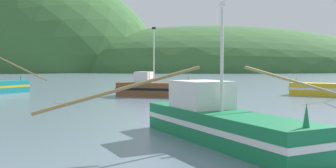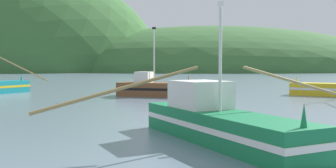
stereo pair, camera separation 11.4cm
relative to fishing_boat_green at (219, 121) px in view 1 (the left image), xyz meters
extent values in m
ellipsoid|color=#386633|center=(37.77, 187.18, -0.78)|extent=(189.39, 151.52, 44.70)
ellipsoid|color=#386633|center=(-61.80, 172.29, -0.78)|extent=(144.65, 115.72, 99.67)
cone|color=#147F84|center=(-15.24, 28.49, 0.83)|extent=(0.28, 0.28, 0.70)
cylinder|color=#997F4C|center=(-13.90, 21.83, 2.14)|extent=(6.73, 4.55, 2.83)
cone|color=gold|center=(12.68, 21.88, 0.77)|extent=(0.28, 0.28, 0.70)
cube|color=#197A47|center=(0.08, -0.22, -0.20)|extent=(5.15, 9.06, 1.16)
cube|color=white|center=(0.08, -0.22, -0.14)|extent=(5.20, 9.15, 0.21)
cone|color=#197A47|center=(1.56, -4.04, 0.73)|extent=(0.26, 0.26, 0.70)
cube|color=silver|center=(-0.46, 1.20, 0.94)|extent=(2.57, 2.80, 1.11)
cylinder|color=silver|center=(0.06, -0.15, 2.34)|extent=(0.12, 0.12, 3.91)
cube|color=white|center=(0.06, -0.15, 4.41)|extent=(0.16, 0.35, 0.20)
cylinder|color=#997F4C|center=(3.75, 1.20, 1.37)|extent=(5.47, 2.20, 1.49)
cylinder|color=#997F4C|center=(-3.59, -1.63, 1.37)|extent=(5.47, 2.20, 1.49)
cube|color=brown|center=(-1.13, 21.41, -0.14)|extent=(7.32, 4.92, 1.28)
cube|color=black|center=(-1.13, 21.41, -0.07)|extent=(7.40, 4.97, 0.23)
cone|color=brown|center=(1.80, 20.24, 0.85)|extent=(0.26, 0.26, 0.70)
cube|color=silver|center=(-2.16, 21.82, 1.01)|extent=(1.96, 2.26, 1.00)
cylinder|color=silver|center=(-1.25, 21.45, 2.97)|extent=(0.12, 0.12, 4.92)
cube|color=black|center=(-1.25, 21.45, 5.55)|extent=(0.35, 0.16, 0.20)
camera|label=1|loc=(-3.32, -14.36, 2.14)|focal=41.22mm
camera|label=2|loc=(-3.20, -14.37, 2.14)|focal=41.22mm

